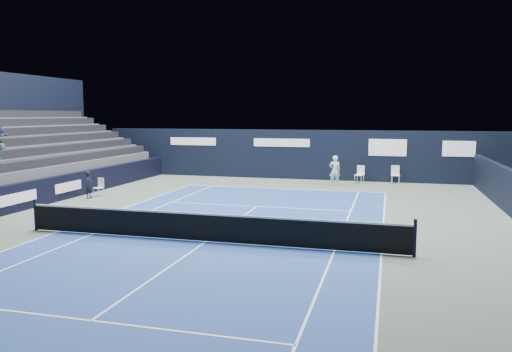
% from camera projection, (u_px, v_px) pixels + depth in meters
% --- Properties ---
extents(ground, '(48.00, 48.00, 0.00)m').
position_uv_depth(ground, '(226.00, 228.00, 17.94)').
color(ground, '#48564C').
rests_on(ground, ground).
extents(court_surface, '(10.97, 23.77, 0.01)m').
position_uv_depth(court_surface, '(206.00, 242.00, 16.02)').
color(court_surface, navy).
rests_on(court_surface, ground).
extents(folding_chair_back_a, '(0.59, 0.62, 1.06)m').
position_uv_depth(folding_chair_back_a, '(360.00, 171.00, 29.73)').
color(folding_chair_back_a, white).
rests_on(folding_chair_back_a, ground).
extents(folding_chair_back_b, '(0.52, 0.50, 1.08)m').
position_uv_depth(folding_chair_back_b, '(395.00, 173.00, 29.45)').
color(folding_chair_back_b, silver).
rests_on(folding_chair_back_b, ground).
extents(line_judge_chair, '(0.49, 0.48, 0.91)m').
position_uv_depth(line_judge_chair, '(100.00, 186.00, 24.99)').
color(line_judge_chair, silver).
rests_on(line_judge_chair, ground).
extents(line_judge, '(0.35, 0.51, 1.33)m').
position_uv_depth(line_judge, '(89.00, 185.00, 24.29)').
color(line_judge, black).
rests_on(line_judge, ground).
extents(court_markings, '(11.03, 23.83, 0.00)m').
position_uv_depth(court_markings, '(206.00, 242.00, 16.02)').
color(court_markings, white).
rests_on(court_markings, court_surface).
extents(tennis_net, '(12.90, 0.10, 1.10)m').
position_uv_depth(tennis_net, '(206.00, 226.00, 15.96)').
color(tennis_net, black).
rests_on(tennis_net, ground).
extents(back_sponsor_wall, '(26.00, 0.63, 3.10)m').
position_uv_depth(back_sponsor_wall, '(298.00, 154.00, 31.65)').
color(back_sponsor_wall, black).
rests_on(back_sponsor_wall, ground).
extents(side_barrier_left, '(0.33, 22.00, 1.20)m').
position_uv_depth(side_barrier_left, '(65.00, 187.00, 24.12)').
color(side_barrier_left, black).
rests_on(side_barrier_left, ground).
extents(spectator_stand, '(6.00, 18.00, 6.40)m').
position_uv_depth(spectator_stand, '(13.00, 155.00, 25.90)').
color(spectator_stand, '#47484A').
rests_on(spectator_stand, ground).
extents(tennis_player, '(0.71, 0.89, 1.74)m').
position_uv_depth(tennis_player, '(335.00, 170.00, 28.66)').
color(tennis_player, silver).
rests_on(tennis_player, ground).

